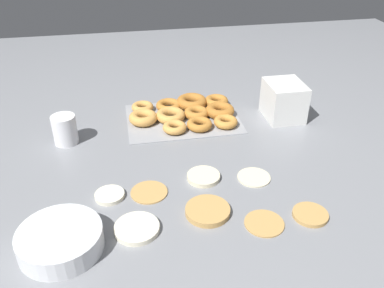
{
  "coord_description": "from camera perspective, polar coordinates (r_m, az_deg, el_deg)",
  "views": [
    {
      "loc": [
        0.19,
        0.94,
        0.7
      ],
      "look_at": [
        -0.01,
        -0.11,
        0.04
      ],
      "focal_mm": 38.0,
      "sensor_mm": 36.0,
      "label": 1
    }
  ],
  "objects": [
    {
      "name": "pancake_0",
      "position": [
        1.06,
        2.06,
        -9.36
      ],
      "size": [
        0.12,
        0.12,
        0.02
      ],
      "primitive_type": "cylinder",
      "color": "tan",
      "rests_on": "ground_plane"
    },
    {
      "name": "pancake_7",
      "position": [
        1.13,
        -11.48,
        -7.06
      ],
      "size": [
        0.08,
        0.08,
        0.01
      ],
      "primitive_type": "cylinder",
      "color": "silver",
      "rests_on": "ground_plane"
    },
    {
      "name": "ground_plane",
      "position": [
        1.18,
        0.5,
        -4.57
      ],
      "size": [
        3.0,
        3.0,
        0.0
      ],
      "primitive_type": "plane",
      "color": "gray"
    },
    {
      "name": "pancake_5",
      "position": [
        1.04,
        10.11,
        -10.81
      ],
      "size": [
        0.1,
        0.1,
        0.01
      ],
      "primitive_type": "cylinder",
      "color": "tan",
      "rests_on": "ground_plane"
    },
    {
      "name": "paper_cup",
      "position": [
        1.38,
        -17.42,
        1.93
      ],
      "size": [
        0.08,
        0.08,
        0.1
      ],
      "color": "white",
      "rests_on": "ground_plane"
    },
    {
      "name": "donut_tray",
      "position": [
        1.49,
        -0.81,
        4.39
      ],
      "size": [
        0.4,
        0.29,
        0.04
      ],
      "color": "#93969B",
      "rests_on": "ground_plane"
    },
    {
      "name": "container_stack",
      "position": [
        1.51,
        12.75,
        5.97
      ],
      "size": [
        0.13,
        0.15,
        0.13
      ],
      "color": "white",
      "rests_on": "ground_plane"
    },
    {
      "name": "pancake_4",
      "position": [
        1.19,
        8.7,
        -4.56
      ],
      "size": [
        0.1,
        0.1,
        0.01
      ],
      "primitive_type": "cylinder",
      "color": "beige",
      "rests_on": "ground_plane"
    },
    {
      "name": "batter_bowl",
      "position": [
        1.0,
        -17.98,
        -12.71
      ],
      "size": [
        0.2,
        0.2,
        0.05
      ],
      "color": "white",
      "rests_on": "ground_plane"
    },
    {
      "name": "pancake_2",
      "position": [
        1.13,
        -6.05,
        -6.65
      ],
      "size": [
        0.1,
        0.1,
        0.01
      ],
      "primitive_type": "cylinder",
      "color": "tan",
      "rests_on": "ground_plane"
    },
    {
      "name": "pancake_6",
      "position": [
        1.09,
        16.27,
        -9.48
      ],
      "size": [
        0.09,
        0.09,
        0.01
      ],
      "primitive_type": "cylinder",
      "color": "tan",
      "rests_on": "ground_plane"
    },
    {
      "name": "pancake_3",
      "position": [
        1.02,
        -7.75,
        -11.65
      ],
      "size": [
        0.11,
        0.11,
        0.01
      ],
      "primitive_type": "cylinder",
      "color": "silver",
      "rests_on": "ground_plane"
    },
    {
      "name": "pancake_1",
      "position": [
        1.17,
        1.62,
        -4.6
      ],
      "size": [
        0.1,
        0.1,
        0.01
      ],
      "primitive_type": "cylinder",
      "color": "beige",
      "rests_on": "ground_plane"
    }
  ]
}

